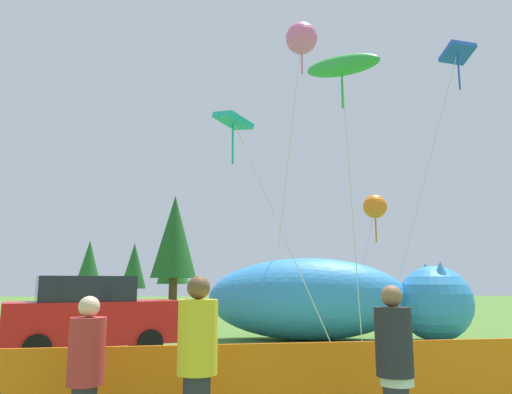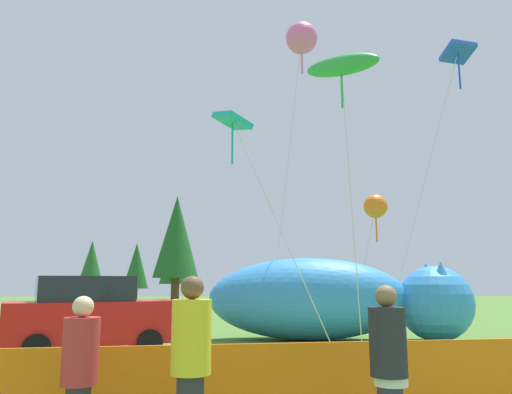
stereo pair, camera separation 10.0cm
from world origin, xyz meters
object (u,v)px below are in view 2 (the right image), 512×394
Objects in this scene: parked_car at (90,315)px; kite_blue_box at (456,59)px; kite_pink_octopus at (301,39)px; kite_green_fish at (341,66)px; folding_chair at (403,365)px; kite_teal_diamond at (234,125)px; inflatable_cat at (333,302)px; spectator_in_grey_shirt at (79,373)px; spectator_in_red_shirt at (389,364)px; spectator_in_green_shirt at (191,361)px; spectator_in_blue_shirt at (391,374)px; kite_orange_flower at (375,207)px.

kite_blue_box is at bearing -14.22° from parked_car.
kite_green_fish is at bearing -70.16° from kite_pink_octopus.
folding_chair is 0.08× the size of kite_pink_octopus.
inflatable_cat is at bearing 37.49° from kite_teal_diamond.
parked_car is 8.52m from spectator_in_grey_shirt.
inflatable_cat is at bearing 165.44° from kite_blue_box.
kite_blue_box is at bearing 10.89° from kite_teal_diamond.
kite_green_fish is at bearing 79.62° from spectator_in_red_shirt.
spectator_in_green_shirt is 10.04m from kite_teal_diamond.
spectator_in_red_shirt is at bearing -90.28° from inflatable_cat.
spectator_in_green_shirt is at bearing -128.53° from kite_blue_box.
parked_car is 7.55m from inflatable_cat.
kite_pink_octopus is at bearing 174.08° from kite_blue_box.
inflatable_cat is at bearing 86.89° from kite_green_fish.
spectator_in_blue_shirt is (-1.62, -10.96, -0.34)m from inflatable_cat.
spectator_in_blue_shirt is at bearing 1.79° from spectator_in_green_shirt.
spectator_in_grey_shirt is (-1.14, 0.03, -0.11)m from spectator_in_green_shirt.
inflatable_cat is 9.12m from kite_blue_box.
inflatable_cat is 8.97m from kite_pink_octopus.
kite_orange_flower is (8.92, 3.97, 3.57)m from parked_car.
folding_chair is 3.29m from spectator_in_blue_shirt.
spectator_in_blue_shirt is 10.97m from kite_green_fish.
spectator_in_grey_shirt is at bearing -119.00° from kite_orange_flower.
parked_car is 0.54× the size of kite_green_fish.
kite_blue_box is (11.20, 1.66, 8.27)m from parked_car.
folding_chair is 7.96m from inflatable_cat.
spectator_in_green_shirt is 1.12× the size of spectator_in_grey_shirt.
kite_blue_box is at bearing 51.47° from spectator_in_green_shirt.
kite_teal_diamond is (-1.64, 8.46, 5.38)m from spectator_in_red_shirt.
kite_green_fish reaches higher than spectator_in_red_shirt.
kite_green_fish reaches higher than spectator_in_green_shirt.
spectator_in_green_shirt is 2.13m from spectator_in_blue_shirt.
spectator_in_green_shirt is (-3.74, -11.02, -0.18)m from inflatable_cat.
kite_blue_box is at bearing 130.57° from folding_chair.
spectator_in_green_shirt is at bearing -114.70° from kite_orange_flower.
folding_chair is at bearing 68.88° from spectator_in_red_shirt.
spectator_in_blue_shirt is at bearing -90.18° from inflatable_cat.
kite_green_fish is (-0.15, -2.82, 6.88)m from inflatable_cat.
folding_chair is at bearing 69.12° from spectator_in_blue_shirt.
spectator_in_red_shirt is 0.19× the size of kite_blue_box.
spectator_in_grey_shirt is at bearing -98.07° from parked_car.
parked_car reaches higher than spectator_in_red_shirt.
parked_car is 9.88m from kite_green_fish.
kite_blue_box reaches higher than folding_chair.
spectator_in_red_shirt is at bearing -100.38° from kite_green_fish.
inflatable_cat is 1.28× the size of kite_teal_diamond.
kite_pink_octopus is at bearing -2.72° from parked_car.
spectator_in_grey_shirt is 15.80m from kite_blue_box.
spectator_in_green_shirt is 13.93m from kite_orange_flower.
spectator_in_grey_shirt is (2.15, -8.25, -0.06)m from parked_car.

